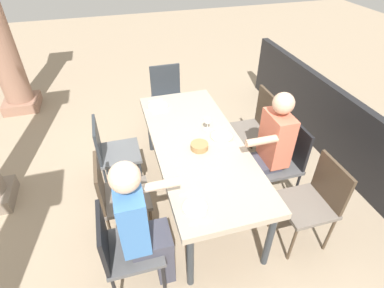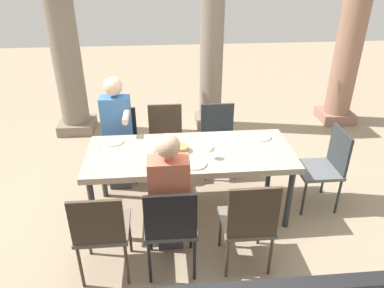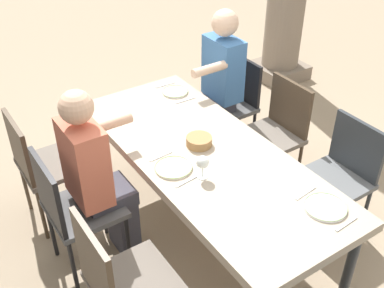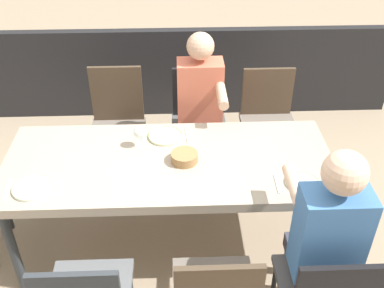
{
  "view_description": "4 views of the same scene",
  "coord_description": "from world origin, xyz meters",
  "views": [
    {
      "loc": [
        -2.26,
        0.7,
        2.55
      ],
      "look_at": [
        -0.06,
        0.08,
        0.79
      ],
      "focal_mm": 28.15,
      "sensor_mm": 36.0,
      "label": 1
    },
    {
      "loc": [
        -0.27,
        -3.21,
        2.55
      ],
      "look_at": [
        0.01,
        -0.09,
        0.88
      ],
      "focal_mm": 33.99,
      "sensor_mm": 36.0,
      "label": 2
    },
    {
      "loc": [
        1.99,
        -1.44,
        2.53
      ],
      "look_at": [
        -0.01,
        -0.1,
        0.85
      ],
      "focal_mm": 44.27,
      "sensor_mm": 36.0,
      "label": 3
    },
    {
      "loc": [
        -0.06,
        2.29,
        2.48
      ],
      "look_at": [
        -0.15,
        -0.05,
        0.83
      ],
      "focal_mm": 42.44,
      "sensor_mm": 36.0,
      "label": 4
    }
  ],
  "objects": [
    {
      "name": "chair_mid_north",
      "position": [
        -0.24,
        0.85,
        0.51
      ],
      "size": [
        0.44,
        0.44,
        0.88
      ],
      "color": "#6A6158",
      "rests_on": "ground"
    },
    {
      "name": "ground_plane",
      "position": [
        0.0,
        0.0,
        0.0
      ],
      "size": [
        16.0,
        16.0,
        0.0
      ],
      "primitive_type": "plane",
      "color": "gray"
    },
    {
      "name": "spoon_1",
      "position": [
        0.17,
        -0.26,
        0.75
      ],
      "size": [
        0.04,
        0.17,
        0.01
      ],
      "primitive_type": "cube",
      "rotation": [
        0.0,
        0.0,
        0.11
      ],
      "color": "silver",
      "rests_on": "dining_table"
    },
    {
      "name": "fork_0",
      "position": [
        -0.94,
        0.26,
        0.75
      ],
      "size": [
        0.02,
        0.17,
        0.01
      ],
      "primitive_type": "cube",
      "rotation": [
        0.0,
        0.0,
        -0.03
      ],
      "color": "silver",
      "rests_on": "dining_table"
    },
    {
      "name": "spoon_2",
      "position": [
        0.94,
        0.25,
        0.75
      ],
      "size": [
        0.03,
        0.17,
        0.01
      ],
      "primitive_type": "cube",
      "rotation": [
        0.0,
        0.0,
        0.06
      ],
      "color": "silver",
      "rests_on": "dining_table"
    },
    {
      "name": "plate_1",
      "position": [
        0.02,
        -0.26,
        0.76
      ],
      "size": [
        0.23,
        0.23,
        0.02
      ],
      "color": "silver",
      "rests_on": "dining_table"
    },
    {
      "name": "dining_table",
      "position": [
        0.0,
        0.0,
        0.69
      ],
      "size": [
        2.1,
        0.86,
        0.75
      ],
      "color": "tan",
      "rests_on": "ground"
    },
    {
      "name": "chair_east_south",
      "position": [
        0.43,
        -0.86,
        0.53
      ],
      "size": [
        0.44,
        0.44,
        0.94
      ],
      "color": "#6A6158",
      "rests_on": "ground"
    },
    {
      "name": "plate_0",
      "position": [
        -0.79,
        0.26,
        0.76
      ],
      "size": [
        0.2,
        0.2,
        0.02
      ],
      "color": "white",
      "rests_on": "dining_table"
    },
    {
      "name": "stone_column_far",
      "position": [
        2.64,
        2.2,
        1.4
      ],
      "size": [
        0.53,
        0.53,
        2.86
      ],
      "color": "#936B56",
      "rests_on": "ground"
    },
    {
      "name": "stone_column_near",
      "position": [
        -1.63,
        2.2,
        1.42
      ],
      "size": [
        0.54,
        0.54,
        2.89
      ],
      "color": "gray",
      "rests_on": "ground"
    },
    {
      "name": "plate_2",
      "position": [
        0.79,
        0.25,
        0.76
      ],
      "size": [
        0.24,
        0.24,
        0.02
      ],
      "color": "white",
      "rests_on": "dining_table"
    },
    {
      "name": "chair_east_north",
      "position": [
        0.43,
        0.85,
        0.5
      ],
      "size": [
        0.44,
        0.44,
        0.86
      ],
      "color": "#5B5E61",
      "rests_on": "ground"
    },
    {
      "name": "chair_head_east",
      "position": [
        1.47,
        0.0,
        0.52
      ],
      "size": [
        0.44,
        0.44,
        0.91
      ],
      "color": "#5B5E61",
      "rests_on": "ground"
    },
    {
      "name": "chair_west_north",
      "position": [
        -0.81,
        0.85,
        0.5
      ],
      "size": [
        0.44,
        0.44,
        0.85
      ],
      "color": "#4F4F50",
      "rests_on": "ground"
    },
    {
      "name": "diner_woman_green",
      "position": [
        -0.8,
        0.67,
        0.71
      ],
      "size": [
        0.35,
        0.5,
        1.32
      ],
      "color": "#3F3F4C",
      "rests_on": "ground"
    },
    {
      "name": "diner_man_white",
      "position": [
        -0.24,
        -0.66,
        0.7
      ],
      "size": [
        0.35,
        0.49,
        1.31
      ],
      "color": "#3F3F4C",
      "rests_on": "ground"
    },
    {
      "name": "chair_mid_south",
      "position": [
        -0.24,
        -0.85,
        0.54
      ],
      "size": [
        0.44,
        0.44,
        0.92
      ],
      "color": "#4F4F50",
      "rests_on": "ground"
    },
    {
      "name": "spoon_0",
      "position": [
        -0.64,
        0.26,
        0.75
      ],
      "size": [
        0.02,
        0.17,
        0.01
      ],
      "primitive_type": "cube",
      "rotation": [
        0.0,
        0.0,
        -0.03
      ],
      "color": "silver",
      "rests_on": "dining_table"
    },
    {
      "name": "fork_1",
      "position": [
        -0.13,
        -0.26,
        0.75
      ],
      "size": [
        0.03,
        0.17,
        0.01
      ],
      "primitive_type": "cube",
      "rotation": [
        0.0,
        0.0,
        0.08
      ],
      "color": "silver",
      "rests_on": "dining_table"
    },
    {
      "name": "stone_column_centre",
      "position": [
        0.51,
        2.2,
        1.51
      ],
      "size": [
        0.45,
        0.45,
        3.06
      ],
      "color": "gray",
      "rests_on": "ground"
    },
    {
      "name": "fork_2",
      "position": [
        0.64,
        0.25,
        0.75
      ],
      "size": [
        0.04,
        0.17,
        0.01
      ],
      "primitive_type": "cube",
      "rotation": [
        0.0,
        0.0,
        0.12
      ],
      "color": "silver",
      "rests_on": "dining_table"
    },
    {
      "name": "wine_glass_1",
      "position": [
        0.19,
        -0.16,
        0.85
      ],
      "size": [
        0.08,
        0.08,
        0.15
      ],
      "color": "white",
      "rests_on": "dining_table"
    },
    {
      "name": "chair_west_south",
      "position": [
        -0.81,
        -0.85,
        0.53
      ],
      "size": [
        0.44,
        0.44,
        0.9
      ],
      "color": "#6A6158",
      "rests_on": "ground"
    },
    {
      "name": "bread_basket",
      "position": [
        -0.1,
        0.01,
        0.78
      ],
      "size": [
        0.17,
        0.17,
        0.06
      ],
      "primitive_type": "cylinder",
      "color": "#9E7547",
      "rests_on": "dining_table"
    }
  ]
}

